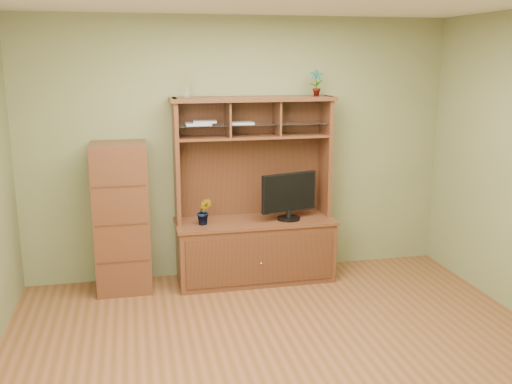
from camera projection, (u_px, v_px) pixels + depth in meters
name	position (u px, v px, depth m)	size (l,w,h in m)	color
room	(292.00, 190.00, 4.08)	(4.54, 4.04, 2.74)	brown
media_hutch	(255.00, 231.00, 5.93)	(1.66, 0.61, 1.90)	#472314
monitor	(289.00, 195.00, 5.83)	(0.61, 0.24, 0.49)	black
orchid_plant	(204.00, 211.00, 5.68)	(0.15, 0.12, 0.27)	#385B1F
top_plant	(316.00, 83.00, 5.80)	(0.14, 0.09, 0.27)	#3B6C26
reed_diffuser	(186.00, 85.00, 5.52)	(0.06, 0.06, 0.30)	silver
magazines	(214.00, 123.00, 5.66)	(0.69, 0.20, 0.04)	#A8A8AD
side_cabinet	(122.00, 218.00, 5.61)	(0.53, 0.48, 1.49)	#472314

